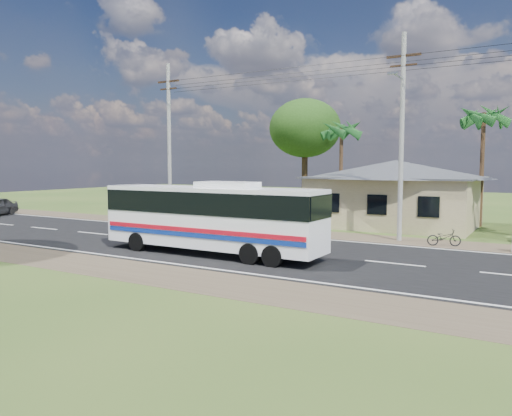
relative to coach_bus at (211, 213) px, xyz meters
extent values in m
plane|color=#2E4A1A|center=(3.28, 2.12, -1.91)|extent=(120.00, 120.00, 0.00)
cube|color=black|center=(3.28, 2.12, -1.90)|extent=(120.00, 10.00, 0.02)
cube|color=brown|center=(3.28, 8.62, -1.91)|extent=(120.00, 3.00, 0.01)
cube|color=brown|center=(3.28, -4.38, -1.91)|extent=(120.00, 3.00, 0.01)
cube|color=silver|center=(3.28, 6.82, -1.89)|extent=(120.00, 0.15, 0.01)
cube|color=silver|center=(3.28, -2.58, -1.89)|extent=(120.00, 0.15, 0.01)
cube|color=silver|center=(3.28, 2.12, -1.89)|extent=(120.00, 0.15, 0.01)
cube|color=tan|center=(4.28, 15.12, -0.31)|extent=(10.00, 8.00, 3.20)
cube|color=#4C4F54|center=(4.28, 15.12, 1.34)|extent=(10.60, 8.60, 0.10)
pyramid|color=#4C4F54|center=(4.28, 15.12, 2.49)|extent=(12.40, 10.00, 1.20)
cube|color=black|center=(1.28, 11.10, -0.21)|extent=(1.20, 0.08, 1.20)
cube|color=black|center=(4.28, 11.10, -0.21)|extent=(1.20, 0.08, 1.20)
cube|color=black|center=(7.28, 11.10, -0.21)|extent=(1.20, 0.08, 1.20)
cylinder|color=#9E9E99|center=(-9.72, 8.62, 3.59)|extent=(0.26, 0.26, 11.00)
cube|color=#361E13|center=(-9.72, 8.62, 7.89)|extent=(1.80, 0.12, 0.12)
cube|color=#361E13|center=(-9.72, 8.62, 7.39)|extent=(1.40, 0.10, 0.10)
cylinder|color=#9E9E99|center=(6.28, 8.62, 3.59)|extent=(0.26, 0.26, 11.00)
cube|color=#361E13|center=(6.28, 8.62, 7.89)|extent=(1.80, 0.12, 0.12)
cube|color=#361E13|center=(6.28, 8.62, 7.39)|extent=(1.40, 0.10, 0.10)
cylinder|color=gray|center=(6.28, 7.62, 6.69)|extent=(0.08, 2.00, 0.08)
cube|color=gray|center=(6.28, 6.62, 6.69)|extent=(0.50, 0.18, 0.12)
cylinder|color=black|center=(-1.72, 8.62, 7.69)|extent=(16.00, 0.02, 0.02)
cylinder|color=#47301E|center=(9.28, 17.62, 1.84)|extent=(0.28, 0.28, 7.50)
cylinder|color=#47301E|center=(-0.72, 18.12, 1.59)|extent=(0.28, 0.28, 7.00)
cylinder|color=#47301E|center=(-4.72, 20.12, 1.06)|extent=(0.50, 0.50, 5.95)
ellipsoid|color=#1B3C10|center=(-4.72, 20.12, 5.24)|extent=(6.00, 6.00, 4.92)
cube|color=white|center=(0.00, 0.00, -0.17)|extent=(10.72, 2.25, 2.68)
cube|color=black|center=(0.00, 0.00, 0.50)|extent=(10.77, 2.31, 0.98)
cube|color=black|center=(-5.36, 0.01, 0.18)|extent=(0.11, 2.05, 1.61)
cube|color=#B80B1D|center=(-0.01, -1.13, -0.66)|extent=(10.54, 0.06, 0.20)
cube|color=navy|center=(-0.01, -1.13, -0.89)|extent=(10.54, 0.06, 0.20)
cube|color=white|center=(0.89, 0.00, 1.30)|extent=(2.68, 1.43, 0.27)
cylinder|color=black|center=(-3.58, -1.02, -1.47)|extent=(0.89, 0.31, 0.89)
cylinder|color=black|center=(-3.58, 1.04, -1.47)|extent=(0.89, 0.31, 0.89)
cylinder|color=black|center=(2.67, -1.03, -1.47)|extent=(0.89, 0.31, 0.89)
cylinder|color=black|center=(2.68, 1.02, -1.47)|extent=(0.89, 0.31, 0.89)
cylinder|color=black|center=(3.74, -1.03, -1.47)|extent=(0.89, 0.31, 0.89)
cylinder|color=black|center=(3.75, 1.02, -1.47)|extent=(0.89, 0.31, 0.89)
imported|color=black|center=(8.69, 7.98, -1.49)|extent=(1.72, 1.08, 0.86)
camera|label=1|loc=(13.17, -18.35, 2.20)|focal=35.00mm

